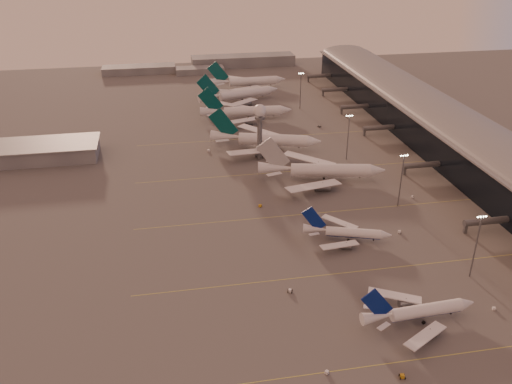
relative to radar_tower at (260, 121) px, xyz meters
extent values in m
plane|color=#4F4D4D|center=(-5.00, -120.00, -20.95)|extent=(700.00, 700.00, 0.00)
cube|color=gold|center=(25.00, -155.00, -20.94)|extent=(180.00, 0.25, 0.02)
cube|color=gold|center=(25.00, -110.00, -20.94)|extent=(180.00, 0.25, 0.02)
cube|color=gold|center=(25.00, -65.00, -20.94)|extent=(180.00, 0.25, 0.02)
cube|color=gold|center=(25.00, -20.00, -20.94)|extent=(180.00, 0.25, 0.02)
cube|color=gold|center=(25.00, 30.00, -20.94)|extent=(180.00, 0.25, 0.02)
cube|color=black|center=(103.00, -10.00, -11.95)|extent=(36.00, 360.00, 18.00)
cylinder|color=slate|center=(103.00, -10.00, -2.95)|extent=(10.08, 360.00, 10.08)
cube|color=slate|center=(103.00, -10.00, -2.75)|extent=(40.00, 362.00, 0.80)
cylinder|color=#5A5C62|center=(77.00, -92.00, -16.45)|extent=(22.00, 2.80, 2.80)
cube|color=#5A5C62|center=(67.00, -92.00, -18.75)|extent=(1.20, 1.20, 4.40)
cylinder|color=#5A5C62|center=(77.00, -34.00, -16.45)|extent=(22.00, 2.80, 2.80)
cube|color=#5A5C62|center=(67.00, -34.00, -18.75)|extent=(1.20, 1.20, 4.40)
cylinder|color=#5A5C62|center=(77.00, 22.00, -16.45)|extent=(22.00, 2.80, 2.80)
cube|color=#5A5C62|center=(67.00, 22.00, -18.75)|extent=(1.20, 1.20, 4.40)
cylinder|color=#5A5C62|center=(77.00, 64.00, -16.45)|extent=(22.00, 2.80, 2.80)
cube|color=#5A5C62|center=(67.00, 64.00, -18.75)|extent=(1.20, 1.20, 4.40)
cylinder|color=#5A5C62|center=(77.00, 106.00, -16.45)|extent=(22.00, 2.80, 2.80)
cube|color=#5A5C62|center=(67.00, 106.00, -18.75)|extent=(1.20, 1.20, 4.40)
cylinder|color=#5A5C62|center=(77.00, 146.00, -16.45)|extent=(22.00, 2.80, 2.80)
cube|color=#5A5C62|center=(67.00, 146.00, -18.75)|extent=(1.20, 1.20, 4.40)
cube|color=slate|center=(-125.00, 20.00, -16.95)|extent=(80.00, 25.00, 8.00)
cube|color=slate|center=(-125.00, 20.00, -12.75)|extent=(82.00, 27.00, 0.60)
cylinder|color=#5A5C62|center=(0.00, 0.00, -9.95)|extent=(2.60, 2.60, 22.00)
cylinder|color=#5A5C62|center=(0.00, 0.00, 1.55)|extent=(5.20, 5.20, 1.20)
sphere|color=white|center=(0.00, 0.00, 5.45)|extent=(6.40, 6.40, 6.40)
cylinder|color=#5A5C62|center=(0.00, 0.00, 9.15)|extent=(0.16, 0.16, 2.00)
cylinder|color=#5A5C62|center=(53.00, -120.00, -8.45)|extent=(0.56, 0.56, 25.00)
cube|color=#5A5C62|center=(53.00, -120.00, 3.55)|extent=(3.60, 0.25, 0.25)
sphere|color=#FFEABF|center=(51.50, -120.00, 3.15)|extent=(0.56, 0.56, 0.56)
sphere|color=#FFEABF|center=(52.50, -120.00, 3.15)|extent=(0.56, 0.56, 0.56)
sphere|color=#FFEABF|center=(53.50, -120.00, 3.15)|extent=(0.56, 0.56, 0.56)
sphere|color=#FFEABF|center=(54.50, -120.00, 3.15)|extent=(0.56, 0.56, 0.56)
cylinder|color=#5A5C62|center=(50.00, -65.00, -8.45)|extent=(0.56, 0.56, 25.00)
cube|color=#5A5C62|center=(50.00, -65.00, 3.55)|extent=(3.60, 0.25, 0.25)
sphere|color=#FFEABF|center=(48.50, -65.00, 3.15)|extent=(0.56, 0.56, 0.56)
sphere|color=#FFEABF|center=(49.50, -65.00, 3.15)|extent=(0.56, 0.56, 0.56)
sphere|color=#FFEABF|center=(50.50, -65.00, 3.15)|extent=(0.56, 0.56, 0.56)
sphere|color=#FFEABF|center=(51.50, -65.00, 3.15)|extent=(0.56, 0.56, 0.56)
cylinder|color=#5A5C62|center=(45.00, -10.00, -8.45)|extent=(0.56, 0.56, 25.00)
cube|color=#5A5C62|center=(45.00, -10.00, 3.55)|extent=(3.60, 0.25, 0.25)
sphere|color=#FFEABF|center=(43.50, -10.00, 3.15)|extent=(0.56, 0.56, 0.56)
sphere|color=#FFEABF|center=(44.50, -10.00, 3.15)|extent=(0.56, 0.56, 0.56)
sphere|color=#FFEABF|center=(45.50, -10.00, 3.15)|extent=(0.56, 0.56, 0.56)
sphere|color=#FFEABF|center=(46.50, -10.00, 3.15)|extent=(0.56, 0.56, 0.56)
cylinder|color=#5A5C62|center=(43.00, 80.00, -8.45)|extent=(0.56, 0.56, 25.00)
cube|color=#5A5C62|center=(43.00, 80.00, 3.55)|extent=(3.60, 0.25, 0.25)
sphere|color=#FFEABF|center=(41.50, 80.00, 3.15)|extent=(0.56, 0.56, 0.56)
sphere|color=#FFEABF|center=(42.50, 80.00, 3.15)|extent=(0.56, 0.56, 0.56)
sphere|color=#FFEABF|center=(43.50, 80.00, 3.15)|extent=(0.56, 0.56, 0.56)
sphere|color=#FFEABF|center=(44.50, 80.00, 3.15)|extent=(0.56, 0.56, 0.56)
cube|color=slate|center=(-65.00, 200.00, -17.95)|extent=(60.00, 18.00, 6.00)
cube|color=slate|center=(25.00, 210.00, -16.45)|extent=(90.00, 20.00, 9.00)
cube|color=slate|center=(-15.00, 190.00, -18.45)|extent=(40.00, 15.00, 5.00)
cylinder|color=white|center=(26.64, -139.15, -17.66)|extent=(23.86, 5.28, 4.03)
cylinder|color=navy|center=(26.64, -139.15, -18.57)|extent=(23.32, 4.13, 2.90)
cone|color=white|center=(40.75, -138.40, -17.66)|extent=(4.79, 4.27, 4.03)
cone|color=white|center=(9.86, -140.04, -17.16)|extent=(10.13, 4.55, 4.03)
cube|color=white|center=(21.36, -149.36, -18.37)|extent=(16.72, 12.23, 1.27)
cylinder|color=slate|center=(24.12, -146.87, -20.21)|extent=(4.71, 2.86, 2.62)
cube|color=slate|center=(24.12, -146.87, -19.07)|extent=(0.33, 0.28, 1.61)
cube|color=white|center=(20.31, -129.55, -18.37)|extent=(17.20, 10.82, 1.27)
cylinder|color=slate|center=(23.32, -131.74, -20.21)|extent=(4.71, 2.86, 2.62)
cube|color=slate|center=(23.32, -131.74, -19.07)|extent=(0.33, 0.28, 1.61)
cube|color=navy|center=(9.37, -140.07, -12.17)|extent=(11.07, 0.96, 12.01)
cube|color=white|center=(10.14, -144.61, -17.06)|extent=(4.84, 3.73, 0.27)
cube|color=white|center=(9.65, -135.46, -17.06)|extent=(4.89, 3.37, 0.27)
cylinder|color=black|center=(35.62, -138.67, -20.42)|extent=(0.53, 0.53, 1.06)
cylinder|color=black|center=(24.61, -136.92, -20.37)|extent=(1.19, 0.59, 1.17)
cylinder|color=black|center=(24.86, -141.58, -20.37)|extent=(1.19, 0.59, 1.17)
cylinder|color=white|center=(20.38, -89.20, -17.99)|extent=(21.39, 10.20, 3.63)
cylinder|color=navy|center=(20.38, -89.20, -18.80)|extent=(20.67, 9.10, 2.62)
cone|color=white|center=(32.46, -93.22, -17.99)|extent=(5.07, 4.75, 3.63)
cone|color=white|center=(6.01, -84.41, -17.53)|extent=(9.64, 6.28, 3.63)
cube|color=white|center=(12.58, -96.02, -18.62)|extent=(15.82, 6.09, 1.14)
cylinder|color=slate|center=(15.72, -94.84, -20.28)|extent=(4.66, 3.55, 2.36)
cube|color=slate|center=(15.72, -94.84, -19.26)|extent=(0.35, 0.32, 1.45)
cube|color=white|center=(18.24, -79.06, -18.62)|extent=(13.23, 13.65, 1.14)
cylinder|color=slate|center=(20.03, -81.88, -20.28)|extent=(4.66, 3.55, 2.36)
cube|color=slate|center=(20.03, -81.88, -19.26)|extent=(0.35, 0.32, 1.45)
cube|color=navy|center=(5.59, -84.26, -13.04)|extent=(9.56, 3.47, 10.83)
cube|color=white|center=(4.74, -88.33, -17.44)|extent=(4.30, 2.08, 0.24)
cube|color=white|center=(7.35, -80.50, -17.44)|extent=(4.03, 4.00, 0.24)
cylinder|color=black|center=(28.07, -91.76, -20.47)|extent=(0.48, 0.48, 0.96)
cylinder|color=black|center=(19.41, -86.66, -20.42)|extent=(1.15, 0.79, 1.05)
cylinder|color=black|center=(18.08, -90.65, -20.42)|extent=(1.15, 0.79, 1.05)
cylinder|color=white|center=(28.52, -33.41, -16.82)|extent=(38.48, 13.53, 5.95)
cylinder|color=white|center=(28.52, -33.41, -18.16)|extent=(37.40, 11.74, 4.28)
cone|color=white|center=(50.76, -38.01, -16.82)|extent=(8.42, 7.32, 5.95)
cone|color=white|center=(2.06, -27.95, -16.08)|extent=(16.84, 9.05, 5.95)
cube|color=white|center=(16.22, -47.03, -17.87)|extent=(28.00, 13.76, 1.77)
cylinder|color=slate|center=(21.49, -44.30, -20.28)|extent=(8.00, 5.28, 3.87)
cube|color=slate|center=(21.49, -44.30, -18.91)|extent=(0.33, 0.29, 2.38)
cube|color=white|center=(22.62, -16.03, -17.87)|extent=(25.07, 22.31, 1.77)
cylinder|color=slate|center=(26.38, -20.63, -20.28)|extent=(8.00, 5.28, 3.87)
cube|color=slate|center=(26.38, -20.63, -18.91)|extent=(0.33, 0.29, 2.38)
cube|color=#A6A9AE|center=(1.28, -27.78, -9.05)|extent=(16.21, 3.66, 17.65)
cube|color=white|center=(0.26, -35.10, -15.93)|extent=(7.82, 4.50, 0.24)
cube|color=white|center=(3.24, -20.67, -15.93)|extent=(7.52, 6.69, 0.24)
cylinder|color=black|center=(42.68, -36.34, -20.47)|extent=(0.48, 0.48, 0.96)
cylinder|color=black|center=(25.94, -30.72, -20.42)|extent=(1.13, 0.68, 1.06)
cylinder|color=black|center=(25.08, -34.86, -20.42)|extent=(1.13, 0.68, 1.06)
cylinder|color=white|center=(9.75, 11.53, -16.64)|extent=(37.94, 17.09, 6.10)
cylinder|color=white|center=(9.75, 11.53, -18.01)|extent=(36.71, 15.24, 4.39)
cone|color=white|center=(31.30, 4.81, -16.64)|extent=(8.81, 8.01, 6.10)
cone|color=white|center=(-15.89, 19.53, -15.87)|extent=(16.97, 10.55, 6.10)
cube|color=white|center=(-3.89, -0.88, -17.70)|extent=(28.17, 11.34, 1.81)
cylinder|color=slate|center=(1.65, 1.33, -20.21)|extent=(8.17, 5.97, 3.97)
cube|color=slate|center=(1.65, 1.33, -18.77)|extent=(0.38, 0.35, 2.44)
cube|color=white|center=(5.59, 29.50, -17.70)|extent=(23.84, 24.01, 1.81)
cylinder|color=slate|center=(8.89, 24.53, -20.21)|extent=(8.17, 5.97, 3.97)
cube|color=slate|center=(8.89, 24.53, -18.77)|extent=(0.38, 0.35, 2.44)
cube|color=#053F40|center=(-16.64, 19.77, -8.59)|extent=(16.14, 5.35, 18.06)
cube|color=white|center=(-18.32, 12.62, -15.72)|extent=(7.65, 3.82, 0.26)
cube|color=white|center=(-13.96, 26.60, -15.72)|extent=(7.21, 7.02, 0.26)
cylinder|color=black|center=(23.47, 7.25, -20.42)|extent=(0.53, 0.53, 1.05)
cylinder|color=black|center=(7.53, 14.65, -20.37)|extent=(1.26, 0.85, 1.16)
cylinder|color=black|center=(6.15, 10.23, -20.37)|extent=(1.26, 0.85, 1.16)
cylinder|color=white|center=(7.63, 64.53, -16.82)|extent=(36.51, 8.21, 5.84)
cylinder|color=white|center=(7.63, 64.53, -18.14)|extent=(35.68, 6.53, 4.20)
cone|color=white|center=(29.18, 63.11, -16.82)|extent=(7.38, 6.29, 5.84)
cone|color=white|center=(-18.01, 66.22, -16.09)|extent=(15.53, 6.82, 5.84)
cube|color=white|center=(-2.27, 49.92, -17.84)|extent=(26.47, 16.34, 1.73)
cylinder|color=slate|center=(2.38, 53.22, -20.24)|extent=(7.24, 4.25, 3.80)
cube|color=slate|center=(2.38, 53.22, -18.87)|extent=(0.32, 0.27, 2.34)
cube|color=white|center=(-0.27, 80.31, -17.84)|extent=(25.55, 19.02, 1.73)
cylinder|color=slate|center=(3.91, 76.43, -20.24)|extent=(7.24, 4.25, 3.80)
cube|color=slate|center=(3.91, 76.43, -18.87)|extent=(0.32, 0.27, 2.34)
cube|color=#053F40|center=(-18.76, 66.27, -9.12)|extent=(16.05, 1.41, 17.28)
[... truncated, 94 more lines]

